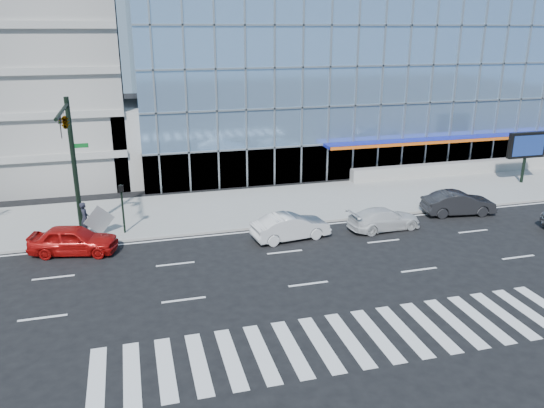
% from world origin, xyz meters
% --- Properties ---
extents(ground, '(160.00, 160.00, 0.00)m').
position_xyz_m(ground, '(0.00, 0.00, 0.00)').
color(ground, black).
rests_on(ground, ground).
extents(sidewalk, '(120.00, 8.00, 0.15)m').
position_xyz_m(sidewalk, '(0.00, 8.00, 0.07)').
color(sidewalk, gray).
rests_on(sidewalk, ground).
extents(theatre_building, '(42.00, 26.00, 15.00)m').
position_xyz_m(theatre_building, '(14.00, 26.00, 7.50)').
color(theatre_building, '#7DA4D1').
rests_on(theatre_building, ground).
extents(ramp_block, '(6.00, 8.00, 6.00)m').
position_xyz_m(ramp_block, '(-6.00, 18.00, 3.00)').
color(ramp_block, gray).
rests_on(ramp_block, ground).
extents(retaining_wall, '(30.00, 0.80, 1.00)m').
position_xyz_m(retaining_wall, '(24.00, 11.60, 0.65)').
color(retaining_wall, gray).
rests_on(retaining_wall, sidewalk).
extents(traffic_signal, '(1.14, 5.74, 8.00)m').
position_xyz_m(traffic_signal, '(-11.00, 4.57, 6.16)').
color(traffic_signal, black).
rests_on(traffic_signal, sidewalk).
extents(ped_signal_post, '(0.30, 0.33, 3.00)m').
position_xyz_m(ped_signal_post, '(-8.50, 4.94, 2.14)').
color(ped_signal_post, black).
rests_on(ped_signal_post, sidewalk).
extents(marquee_sign, '(3.20, 0.43, 4.00)m').
position_xyz_m(marquee_sign, '(22.00, 7.99, 3.07)').
color(marquee_sign, black).
rests_on(marquee_sign, sidewalk).
extents(white_suv, '(4.73, 2.23, 1.33)m').
position_xyz_m(white_suv, '(6.89, 1.80, 0.67)').
color(white_suv, silver).
rests_on(white_suv, ground).
extents(white_sedan, '(4.77, 2.19, 1.52)m').
position_xyz_m(white_sedan, '(0.89, 1.80, 0.76)').
color(white_sedan, silver).
rests_on(white_sedan, ground).
extents(dark_sedan, '(4.88, 2.22, 1.55)m').
position_xyz_m(dark_sedan, '(12.89, 3.00, 0.78)').
color(dark_sedan, black).
rests_on(dark_sedan, ground).
extents(red_sedan, '(5.00, 2.89, 1.60)m').
position_xyz_m(red_sedan, '(-11.19, 2.87, 0.80)').
color(red_sedan, '#AB0E0D').
rests_on(red_sedan, ground).
extents(pedestrian, '(0.55, 0.77, 1.98)m').
position_xyz_m(pedestrian, '(-10.70, 5.33, 1.14)').
color(pedestrian, black).
rests_on(pedestrian, sidewalk).
extents(tilted_panel, '(1.77, 0.62, 1.84)m').
position_xyz_m(tilted_panel, '(-9.88, 5.00, 1.07)').
color(tilted_panel, gray).
rests_on(tilted_panel, sidewalk).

